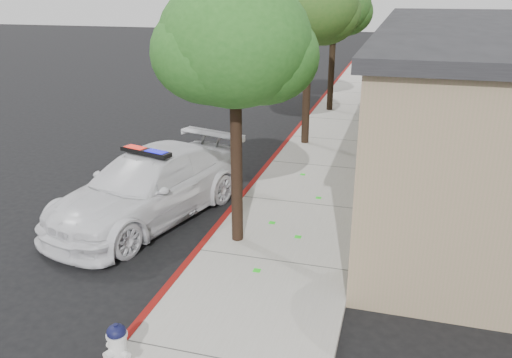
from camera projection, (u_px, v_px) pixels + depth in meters
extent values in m
plane|color=black|center=(195.00, 256.00, 10.62)|extent=(120.00, 120.00, 0.00)
cube|color=#9C988E|center=(300.00, 205.00, 12.88)|extent=(3.20, 60.00, 0.15)
cube|color=maroon|center=(241.00, 199.00, 13.28)|extent=(0.14, 60.00, 0.16)
cube|color=#91785F|center=(497.00, 95.00, 16.32)|extent=(7.00, 20.00, 4.00)
cube|color=black|center=(509.00, 25.00, 15.58)|extent=(7.30, 20.30, 0.24)
cube|color=black|center=(362.00, 165.00, 10.03)|extent=(0.08, 1.48, 1.68)
cube|color=black|center=(373.00, 127.00, 12.73)|extent=(0.08, 1.48, 1.68)
cube|color=black|center=(380.00, 103.00, 15.44)|extent=(0.08, 1.48, 1.68)
cube|color=black|center=(384.00, 86.00, 18.14)|extent=(0.08, 1.48, 1.68)
cube|color=black|center=(388.00, 73.00, 20.85)|extent=(0.08, 1.48, 1.68)
cube|color=black|center=(391.00, 63.00, 23.55)|extent=(0.08, 1.48, 1.68)
cube|color=black|center=(393.00, 56.00, 26.26)|extent=(0.08, 1.48, 1.68)
imported|color=white|center=(149.00, 187.00, 12.09)|extent=(3.67, 5.93, 1.60)
cube|color=black|center=(146.00, 152.00, 11.79)|extent=(1.23, 0.60, 0.10)
cube|color=red|center=(136.00, 149.00, 11.94)|extent=(0.57, 0.37, 0.11)
cube|color=#0B0BC6|center=(156.00, 154.00, 11.63)|extent=(0.57, 0.37, 0.11)
cylinder|color=silver|center=(119.00, 351.00, 7.12)|extent=(0.26, 0.26, 0.51)
cylinder|color=silver|center=(117.00, 335.00, 7.02)|extent=(0.30, 0.30, 0.04)
ellipsoid|color=black|center=(116.00, 332.00, 7.01)|extent=(0.27, 0.27, 0.20)
cylinder|color=black|center=(116.00, 326.00, 6.97)|extent=(0.06, 0.06, 0.06)
cylinder|color=silver|center=(111.00, 345.00, 7.20)|extent=(0.14, 0.14, 0.10)
cylinder|color=silver|center=(126.00, 355.00, 7.02)|extent=(0.14, 0.14, 0.10)
cylinder|color=silver|center=(109.00, 355.00, 6.99)|extent=(0.16, 0.15, 0.13)
cylinder|color=black|center=(237.00, 166.00, 10.43)|extent=(0.24, 0.24, 3.27)
ellipsoid|color=#235B1C|center=(235.00, 42.00, 9.58)|extent=(2.91, 2.91, 2.47)
ellipsoid|color=#235B1C|center=(263.00, 56.00, 9.77)|extent=(2.18, 2.18, 1.85)
ellipsoid|color=#235B1C|center=(211.00, 52.00, 9.52)|extent=(2.27, 2.27, 1.93)
cylinder|color=black|center=(307.00, 89.00, 17.25)|extent=(0.26, 0.26, 3.71)
ellipsoid|color=#2A571B|center=(310.00, 2.00, 16.29)|extent=(3.10, 3.10, 2.64)
ellipsoid|color=#2A571B|center=(322.00, 12.00, 16.63)|extent=(2.50, 2.50, 2.13)
ellipsoid|color=#2A571B|center=(296.00, 9.00, 16.23)|extent=(2.40, 2.40, 2.04)
cylinder|color=black|center=(331.00, 69.00, 22.13)|extent=(0.26, 0.26, 3.49)
ellipsoid|color=#184F19|center=(335.00, 5.00, 21.21)|extent=(2.99, 2.99, 2.54)
ellipsoid|color=#184F19|center=(345.00, 12.00, 21.51)|extent=(2.29, 2.29, 1.95)
ellipsoid|color=#184F19|center=(328.00, 10.00, 21.00)|extent=(2.39, 2.39, 2.03)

